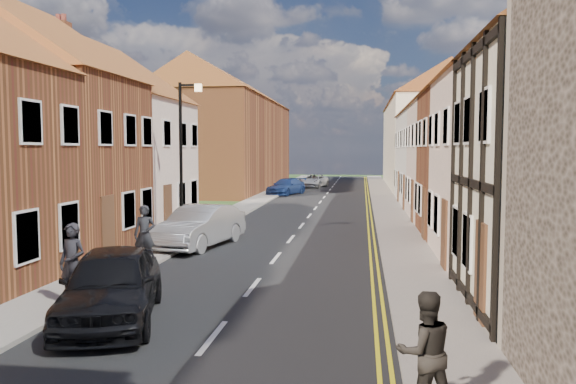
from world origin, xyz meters
name	(u,v)px	position (x,y,z in m)	size (l,w,h in m)	color
road	(309,216)	(0.00, 30.00, 0.01)	(7.00, 90.00, 0.02)	black
pavement_left	(231,214)	(-4.40, 30.00, 0.06)	(1.80, 90.00, 0.12)	#9F9691
pavement_right	(391,216)	(4.40, 30.00, 0.06)	(1.80, 90.00, 0.12)	#9F9691
cottage_r_white_near	(574,123)	(9.30, 18.10, 4.47)	(8.30, 6.00, 9.00)	beige
cottage_r_cream_mid	(524,129)	(9.30, 23.50, 4.48)	(8.30, 5.20, 9.00)	brown
cottage_r_pink	(493,133)	(9.30, 28.90, 4.47)	(8.30, 6.00, 9.00)	beige
cottage_r_white_far	(472,135)	(9.30, 34.30, 4.48)	(8.30, 5.20, 9.00)	silver
cottage_r_cream_far	(457,137)	(9.30, 39.70, 4.47)	(8.30, 6.00, 9.00)	silver
cottage_l_brick_mid	(14,124)	(-9.30, 18.05, 4.53)	(8.30, 5.70, 9.10)	brown
cottage_l_pink	(93,133)	(-9.30, 23.85, 4.37)	(8.30, 6.30, 8.80)	beige
block_right_far	(430,132)	(9.30, 55.00, 5.29)	(8.30, 24.20, 10.50)	white
block_left_far	(229,131)	(-9.30, 50.00, 5.29)	(8.30, 24.20, 10.50)	brown
lamppost	(183,152)	(-3.81, 20.00, 3.54)	(0.88, 0.15, 6.00)	black
car_near	(112,285)	(-2.41, 10.78, 0.79)	(1.86, 4.63, 1.58)	black
car_mid	(200,226)	(-3.14, 19.81, 0.78)	(1.65, 4.73, 1.56)	#A0A2A7
car_far	(286,187)	(-3.20, 44.17, 0.65)	(1.82, 4.47, 1.30)	navy
car_distant	(313,181)	(-1.83, 53.00, 0.65)	(2.15, 4.65, 1.29)	#B3B5BB
pedestrian_left	(72,264)	(-3.70, 11.55, 1.05)	(0.68, 0.44, 1.86)	black
pedestrian_right	(425,352)	(3.70, 7.17, 0.95)	(0.80, 0.63, 1.66)	black
pedestrian_left_b	(145,235)	(-3.76, 16.00, 1.03)	(0.67, 0.44, 1.83)	#222327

